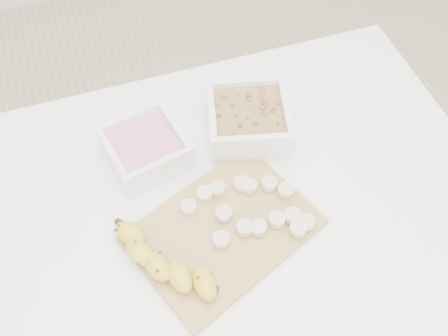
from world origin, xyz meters
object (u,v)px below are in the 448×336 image
object	(u,v)px
banana	(166,263)
bowl_granola	(248,119)
table	(229,222)
bowl_yogurt	(146,148)
cutting_board	(223,230)

from	to	relation	value
banana	bowl_granola	bearing A→B (deg)	20.61
table	bowl_yogurt	size ratio (longest dim) A/B	5.96
table	bowl_granola	bearing A→B (deg)	57.89
bowl_granola	bowl_yogurt	bearing A→B (deg)	-179.61
bowl_yogurt	cutting_board	size ratio (longest dim) A/B	0.54
cutting_board	banana	world-z (taller)	banana
banana	table	bearing A→B (deg)	9.68
cutting_board	banana	distance (m)	0.12
bowl_granola	cutting_board	xyz separation A→B (m)	(-0.12, -0.20, -0.03)
bowl_yogurt	cutting_board	xyz separation A→B (m)	(0.09, -0.20, -0.03)
cutting_board	bowl_granola	bearing A→B (deg)	59.32
table	banana	xyz separation A→B (m)	(-0.15, -0.10, 0.13)
table	cutting_board	xyz separation A→B (m)	(-0.03, -0.06, 0.10)
bowl_granola	cutting_board	world-z (taller)	bowl_granola
bowl_granola	cutting_board	distance (m)	0.24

